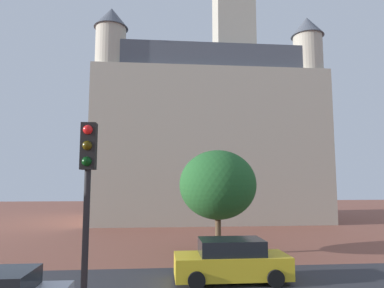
# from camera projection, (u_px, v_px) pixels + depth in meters

# --- Properties ---
(landmark_building) EXTENTS (22.42, 12.71, 36.33)m
(landmark_building) POSITION_uv_depth(u_px,v_px,m) (209.00, 130.00, 36.40)
(landmark_building) COLOR #B2A893
(landmark_building) RESTS_ON ground_plane
(car_yellow) EXTENTS (4.41, 2.00, 1.61)m
(car_yellow) POSITION_uv_depth(u_px,v_px,m) (231.00, 261.00, 13.21)
(car_yellow) COLOR gold
(car_yellow) RESTS_ON ground_plane
(traffic_light_pole) EXTENTS (0.28, 0.34, 4.96)m
(traffic_light_pole) POSITION_uv_depth(u_px,v_px,m) (87.00, 202.00, 6.37)
(traffic_light_pole) COLOR black
(traffic_light_pole) RESTS_ON ground_plane
(tree_curb_far) EXTENTS (4.15, 4.15, 5.57)m
(tree_curb_far) POSITION_uv_depth(u_px,v_px,m) (218.00, 185.00, 18.35)
(tree_curb_far) COLOR brown
(tree_curb_far) RESTS_ON ground_plane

